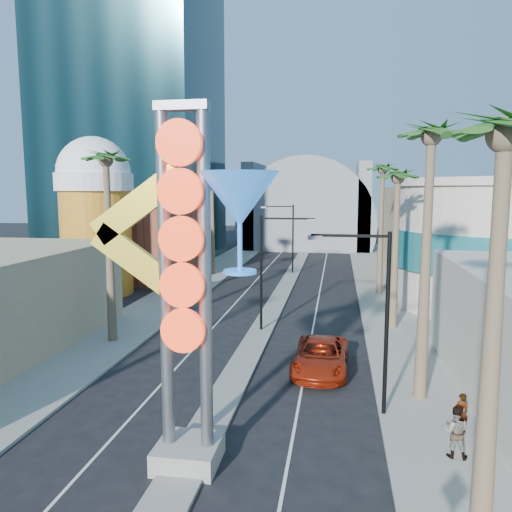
{
  "coord_description": "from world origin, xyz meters",
  "views": [
    {
      "loc": [
        5.08,
        -13.03,
        9.7
      ],
      "look_at": [
        -0.45,
        20.56,
        5.17
      ],
      "focal_mm": 35.0,
      "sensor_mm": 36.0,
      "label": 1
    }
  ],
  "objects_px": {
    "neon_sign": "(208,262)",
    "pedestrian_b": "(455,432)",
    "red_pickup": "(321,356)",
    "pedestrian_a": "(461,413)"
  },
  "relations": [
    {
      "from": "pedestrian_b",
      "to": "neon_sign",
      "type": "bearing_deg",
      "value": 19.7
    },
    {
      "from": "neon_sign",
      "to": "pedestrian_a",
      "type": "relative_size",
      "value": 7.84
    },
    {
      "from": "pedestrian_a",
      "to": "pedestrian_b",
      "type": "relative_size",
      "value": 0.84
    },
    {
      "from": "pedestrian_b",
      "to": "red_pickup",
      "type": "bearing_deg",
      "value": -50.55
    },
    {
      "from": "neon_sign",
      "to": "pedestrian_a",
      "type": "height_order",
      "value": "neon_sign"
    },
    {
      "from": "neon_sign",
      "to": "red_pickup",
      "type": "bearing_deg",
      "value": 70.77
    },
    {
      "from": "pedestrian_a",
      "to": "pedestrian_b",
      "type": "bearing_deg",
      "value": 55.18
    },
    {
      "from": "neon_sign",
      "to": "pedestrian_b",
      "type": "distance_m",
      "value": 10.73
    },
    {
      "from": "red_pickup",
      "to": "pedestrian_a",
      "type": "relative_size",
      "value": 3.81
    },
    {
      "from": "red_pickup",
      "to": "neon_sign",
      "type": "bearing_deg",
      "value": -107.17
    }
  ]
}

